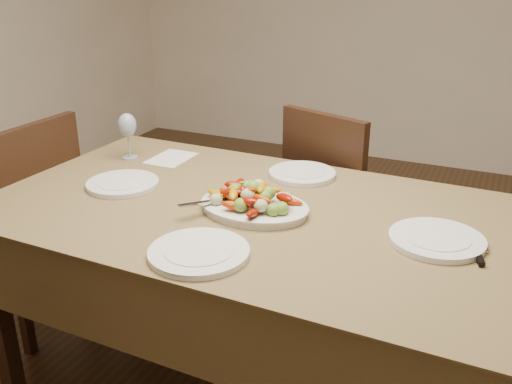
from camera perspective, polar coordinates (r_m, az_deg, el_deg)
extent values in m
cube|color=brown|center=(2.10, 0.00, -11.24)|extent=(1.86, 1.08, 0.76)
ellipsoid|color=white|center=(1.89, -0.18, -1.69)|extent=(0.36, 0.27, 0.02)
cylinder|color=white|center=(2.16, -13.19, 0.79)|extent=(0.26, 0.26, 0.02)
cylinder|color=white|center=(1.77, 17.62, -4.58)|extent=(0.28, 0.28, 0.02)
cylinder|color=white|center=(2.21, 4.64, 1.83)|extent=(0.26, 0.26, 0.02)
cylinder|color=white|center=(1.63, -5.73, -6.06)|extent=(0.29, 0.29, 0.02)
cube|color=silver|center=(2.43, -8.47, 3.36)|extent=(0.15, 0.21, 0.00)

